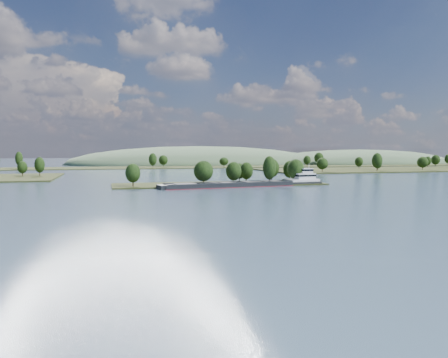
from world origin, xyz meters
name	(u,v)px	position (x,y,z in m)	size (l,w,h in m)	color
ground	(263,198)	(0.00, 120.00, 0.00)	(1800.00, 1800.00, 0.00)	#384B61
tree_island	(235,176)	(7.16, 178.71, 3.90)	(100.00, 30.00, 14.38)	#262D14
right_bank	(439,168)	(231.27, 299.38, 1.01)	(320.00, 90.00, 15.47)	#262D14
back_shoreline	(170,167)	(7.99, 399.77, 0.72)	(900.00, 60.00, 16.19)	#262D14
hill_east	(359,164)	(260.00, 470.00, 0.00)	(260.00, 140.00, 36.00)	#445D40
hill_west	(201,164)	(60.00, 500.00, 0.00)	(320.00, 160.00, 44.00)	#445D40
cargo_barge	(255,183)	(13.50, 167.53, 1.34)	(79.27, 19.84, 10.65)	black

